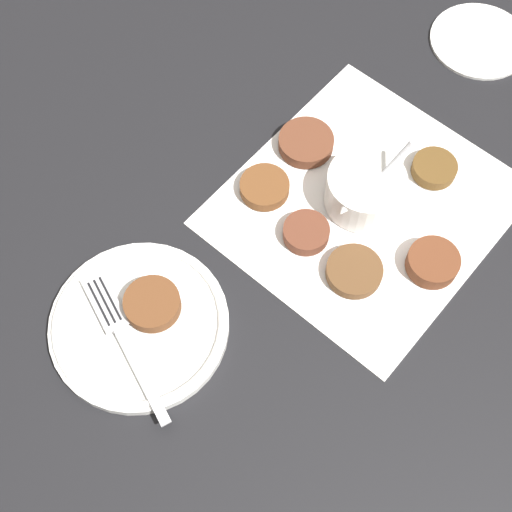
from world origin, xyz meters
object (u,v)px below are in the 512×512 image
object	(u,v)px
sauce_bowl	(364,191)
fritter_on_plate	(152,304)
serving_plate	(139,324)
fork	(119,330)
extra_saucer	(480,40)

from	to	relation	value
sauce_bowl	fritter_on_plate	xyz separation A→B (m)	(0.27, -0.11, 0.00)
serving_plate	fork	world-z (taller)	fork
fritter_on_plate	extra_saucer	size ratio (longest dim) A/B	0.46
sauce_bowl	serving_plate	world-z (taller)	sauce_bowl
fritter_on_plate	fork	bearing A→B (deg)	-14.71
sauce_bowl	serving_plate	size ratio (longest dim) A/B	0.51
serving_plate	sauce_bowl	bearing A→B (deg)	159.36
serving_plate	fork	bearing A→B (deg)	-23.27
serving_plate	fritter_on_plate	size ratio (longest dim) A/B	3.19
sauce_bowl	serving_plate	bearing A→B (deg)	-20.64
sauce_bowl	extra_saucer	xyz separation A→B (m)	(-0.32, -0.01, -0.02)
fritter_on_plate	fork	xyz separation A→B (m)	(0.05, -0.01, -0.01)
fritter_on_plate	fork	size ratio (longest dim) A/B	0.34
fritter_on_plate	extra_saucer	world-z (taller)	fritter_on_plate
serving_plate	extra_saucer	xyz separation A→B (m)	(-0.62, 0.10, -0.01)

